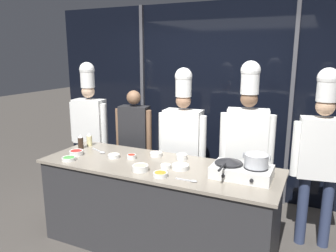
% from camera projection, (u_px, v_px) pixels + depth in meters
% --- Properties ---
extents(ground_plane, '(24.00, 24.00, 0.00)m').
position_uv_depth(ground_plane, '(158.00, 245.00, 3.52)').
color(ground_plane, '#47423D').
extents(window_wall_back, '(5.15, 0.09, 2.70)m').
position_uv_depth(window_wall_back, '(211.00, 100.00, 4.69)').
color(window_wall_back, black).
rests_on(window_wall_back, ground_plane).
extents(demo_counter, '(2.45, 0.84, 0.91)m').
position_uv_depth(demo_counter, '(158.00, 206.00, 3.41)').
color(demo_counter, '#2D2D30').
rests_on(demo_counter, ground_plane).
extents(portable_stove, '(0.53, 0.35, 0.12)m').
position_uv_depth(portable_stove, '(242.00, 171.00, 2.97)').
color(portable_stove, silver).
rests_on(portable_stove, demo_counter).
extents(frying_pan, '(0.26, 0.45, 0.05)m').
position_uv_depth(frying_pan, '(229.00, 161.00, 3.00)').
color(frying_pan, '#232326').
rests_on(frying_pan, portable_stove).
extents(stock_pot, '(0.24, 0.21, 0.12)m').
position_uv_depth(stock_pot, '(256.00, 160.00, 2.89)').
color(stock_pot, '#B7BABF').
rests_on(stock_pot, portable_stove).
extents(squeeze_bottle_oil, '(0.07, 0.07, 0.16)m').
position_uv_depth(squeeze_bottle_oil, '(89.00, 140.00, 3.96)').
color(squeeze_bottle_oil, beige).
rests_on(squeeze_bottle_oil, demo_counter).
extents(squeeze_bottle_soy, '(0.06, 0.06, 0.17)m').
position_uv_depth(squeeze_bottle_soy, '(81.00, 142.00, 3.84)').
color(squeeze_bottle_soy, '#332319').
rests_on(squeeze_bottle_soy, demo_counter).
extents(prep_bowl_ginger, '(0.16, 0.16, 0.06)m').
position_uv_depth(prep_bowl_ginger, '(140.00, 168.00, 3.13)').
color(prep_bowl_ginger, white).
rests_on(prep_bowl_ginger, demo_counter).
extents(prep_bowl_carrots, '(0.13, 0.13, 0.04)m').
position_uv_depth(prep_bowl_carrots, '(160.00, 174.00, 2.99)').
color(prep_bowl_carrots, white).
rests_on(prep_bowl_carrots, demo_counter).
extents(prep_bowl_chicken, '(0.10, 0.10, 0.04)m').
position_uv_depth(prep_bowl_chicken, '(166.00, 166.00, 3.20)').
color(prep_bowl_chicken, white).
rests_on(prep_bowl_chicken, demo_counter).
extents(prep_bowl_noodles, '(0.13, 0.13, 0.04)m').
position_uv_depth(prep_bowl_noodles, '(114.00, 156.00, 3.53)').
color(prep_bowl_noodles, white).
rests_on(prep_bowl_noodles, demo_counter).
extents(prep_bowl_bean_sprouts, '(0.12, 0.12, 0.06)m').
position_uv_depth(prep_bowl_bean_sprouts, '(182.00, 156.00, 3.47)').
color(prep_bowl_bean_sprouts, white).
rests_on(prep_bowl_bean_sprouts, demo_counter).
extents(prep_bowl_garlic, '(0.17, 0.17, 0.05)m').
position_uv_depth(prep_bowl_garlic, '(180.00, 166.00, 3.18)').
color(prep_bowl_garlic, white).
rests_on(prep_bowl_garlic, demo_counter).
extents(prep_bowl_scallions, '(0.15, 0.15, 0.04)m').
position_uv_depth(prep_bowl_scallions, '(69.00, 158.00, 3.44)').
color(prep_bowl_scallions, white).
rests_on(prep_bowl_scallions, demo_counter).
extents(prep_bowl_shrimp, '(0.13, 0.13, 0.04)m').
position_uv_depth(prep_bowl_shrimp, '(156.00, 154.00, 3.58)').
color(prep_bowl_shrimp, white).
rests_on(prep_bowl_shrimp, demo_counter).
extents(prep_bowl_bell_pepper, '(0.15, 0.15, 0.05)m').
position_uv_depth(prep_bowl_bell_pepper, '(76.00, 152.00, 3.61)').
color(prep_bowl_bell_pepper, white).
rests_on(prep_bowl_bell_pepper, demo_counter).
extents(prep_bowl_chili_flakes, '(0.10, 0.10, 0.05)m').
position_uv_depth(prep_bowl_chili_flakes, '(132.00, 156.00, 3.49)').
color(prep_bowl_chili_flakes, white).
rests_on(prep_bowl_chili_flakes, demo_counter).
extents(serving_spoon_slotted, '(0.26, 0.14, 0.02)m').
position_uv_depth(serving_spoon_slotted, '(101.00, 152.00, 3.72)').
color(serving_spoon_slotted, '#B2B5BA').
rests_on(serving_spoon_slotted, demo_counter).
extents(serving_spoon_solid, '(0.20, 0.04, 0.02)m').
position_uv_depth(serving_spoon_solid, '(190.00, 181.00, 2.89)').
color(serving_spoon_solid, '#B2B5BA').
rests_on(serving_spoon_solid, demo_counter).
extents(chef_head, '(0.57, 0.28, 1.89)m').
position_uv_depth(chef_head, '(90.00, 121.00, 4.62)').
color(chef_head, '#4C4C51').
rests_on(chef_head, ground_plane).
extents(person_guest, '(0.49, 0.24, 1.56)m').
position_uv_depth(person_guest, '(135.00, 137.00, 4.23)').
color(person_guest, '#4C4C51').
rests_on(person_guest, ground_plane).
extents(chef_sous, '(0.60, 0.26, 1.85)m').
position_uv_depth(chef_sous, '(183.00, 136.00, 3.94)').
color(chef_sous, '#232326').
rests_on(chef_sous, ground_plane).
extents(chef_line, '(0.59, 0.31, 1.94)m').
position_uv_depth(chef_line, '(247.00, 137.00, 3.65)').
color(chef_line, '#4C4C51').
rests_on(chef_line, ground_plane).
extents(chef_pastry, '(0.55, 0.29, 1.88)m').
position_uv_depth(chef_pastry, '(321.00, 148.00, 3.30)').
color(chef_pastry, '#2D3856').
rests_on(chef_pastry, ground_plane).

